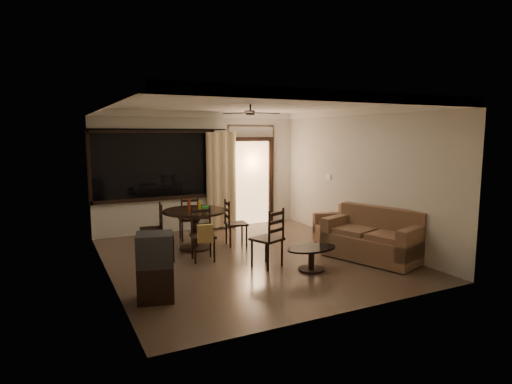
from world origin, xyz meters
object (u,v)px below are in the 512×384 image
dining_chair_north (189,227)px  tv_cabinet (156,267)px  dining_chair_east (236,232)px  dining_chair_south (203,244)px  side_chair (268,249)px  coffee_table (311,255)px  armchair (338,229)px  dining_chair_west (152,238)px  sofa (374,239)px  dining_table (195,218)px

dining_chair_north → tv_cabinet: (-1.45, -3.10, 0.19)m
dining_chair_east → dining_chair_south: same height
tv_cabinet → side_chair: 2.18m
dining_chair_north → coffee_table: (1.19, -2.96, -0.02)m
dining_chair_east → dining_chair_south: 1.20m
dining_chair_north → armchair: dining_chair_north is taller
tv_cabinet → armchair: size_ratio=1.01×
dining_chair_east → tv_cabinet: 3.08m
dining_chair_west → coffee_table: size_ratio=1.06×
sofa → armchair: bearing=67.0°
tv_cabinet → side_chair: size_ratio=0.91×
dining_chair_west → coffee_table: bearing=51.6°
dining_chair_south → dining_table: bearing=89.9°
dining_chair_south → sofa: bearing=-15.4°
dining_table → dining_chair_east: (0.83, -0.13, -0.33)m
dining_chair_east → dining_chair_south: (-0.96, -0.72, 0.02)m
dining_chair_east → side_chair: side_chair is taller
dining_chair_south → tv_cabinet: 1.91m
dining_chair_west → side_chair: side_chair is taller
sofa → side_chair: 2.03m
dining_chair_east → armchair: dining_chair_east is taller
dining_chair_south → dining_chair_north: bearing=90.0°
armchair → side_chair: 2.19m
dining_table → coffee_table: 2.57m
dining_chair_north → dining_chair_east: bearing=136.8°
dining_table → coffee_table: (1.31, -2.18, -0.35)m
dining_chair_east → dining_chair_north: 1.15m
dining_chair_east → armchair: size_ratio=1.02×
dining_table → tv_cabinet: size_ratio=1.33×
dining_table → dining_chair_south: bearing=-98.9°
dining_chair_east → dining_chair_north: bearing=46.8°
dining_chair_north → coffee_table: 3.19m
dining_table → dining_chair_east: size_ratio=1.32×
dining_chair_south → side_chair: bearing=-34.7°
side_chair → tv_cabinet: bearing=-4.1°
dining_chair_west → tv_cabinet: bearing=-2.9°
dining_chair_west → dining_chair_south: bearing=44.3°
dining_chair_east → dining_chair_north: (-0.71, 0.90, 0.00)m
dining_table → dining_chair_west: bearing=171.3°
sofa → armchair: sofa is taller
dining_table → sofa: bearing=-38.0°
dining_chair_north → side_chair: bearing=113.1°
dining_chair_west → dining_chair_north: size_ratio=1.00×
dining_chair_east → coffee_table: size_ratio=1.06×
dining_table → tv_cabinet: dining_table is taller
dining_table → sofa: (2.72, -2.13, -0.25)m
dining_chair_south → armchair: bearing=7.1°
dining_chair_north → tv_cabinet: size_ratio=1.01×
tv_cabinet → coffee_table: (2.65, 0.14, -0.21)m
dining_chair_south → tv_cabinet: size_ratio=1.01×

